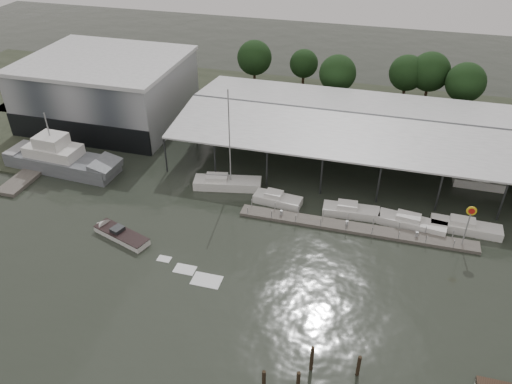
% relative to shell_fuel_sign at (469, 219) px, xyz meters
% --- Properties ---
extents(ground, '(200.00, 200.00, 0.00)m').
position_rel_shell_fuel_sign_xyz_m(ground, '(-27.00, -9.99, -3.93)').
color(ground, '#262C24').
rests_on(ground, ground).
extents(land_strip_far, '(140.00, 30.00, 0.30)m').
position_rel_shell_fuel_sign_xyz_m(land_strip_far, '(-27.00, 32.01, -3.83)').
color(land_strip_far, '#3D4332').
rests_on(land_strip_far, ground).
extents(land_strip_west, '(20.00, 40.00, 0.30)m').
position_rel_shell_fuel_sign_xyz_m(land_strip_west, '(-67.00, 20.01, -3.83)').
color(land_strip_west, '#3D4332').
rests_on(land_strip_west, ground).
extents(storage_warehouse, '(24.50, 20.50, 10.50)m').
position_rel_shell_fuel_sign_xyz_m(storage_warehouse, '(-55.00, 19.95, 1.36)').
color(storage_warehouse, '#92969C').
rests_on(storage_warehouse, ground).
extents(covered_boat_shed, '(58.24, 24.00, 6.96)m').
position_rel_shell_fuel_sign_xyz_m(covered_boat_shed, '(-10.00, 18.01, 2.20)').
color(covered_boat_shed, white).
rests_on(covered_boat_shed, ground).
extents(trawler_dock, '(3.00, 18.00, 0.50)m').
position_rel_shell_fuel_sign_xyz_m(trawler_dock, '(-57.00, 4.01, -3.68)').
color(trawler_dock, '#656159').
rests_on(trawler_dock, ground).
extents(floating_dock, '(28.00, 2.00, 1.40)m').
position_rel_shell_fuel_sign_xyz_m(floating_dock, '(-12.00, 0.01, -3.72)').
color(floating_dock, '#656159').
rests_on(floating_dock, ground).
extents(shell_fuel_sign, '(1.10, 0.18, 5.55)m').
position_rel_shell_fuel_sign_xyz_m(shell_fuel_sign, '(0.00, 0.00, 0.00)').
color(shell_fuel_sign, '#999B9E').
rests_on(shell_fuel_sign, ground).
extents(grey_trawler, '(17.11, 5.60, 8.84)m').
position_rel_shell_fuel_sign_xyz_m(grey_trawler, '(-53.35, 3.11, -2.35)').
color(grey_trawler, slate).
rests_on(grey_trawler, ground).
extents(white_sailboat, '(9.26, 4.27, 14.14)m').
position_rel_shell_fuel_sign_xyz_m(white_sailboat, '(-29.61, 4.77, -3.26)').
color(white_sailboat, white).
rests_on(white_sailboat, ground).
extents(speedboat_underway, '(18.30, 7.65, 2.00)m').
position_rel_shell_fuel_sign_xyz_m(speedboat_underway, '(-38.57, -8.56, -3.53)').
color(speedboat_underway, white).
rests_on(speedboat_underway, ground).
extents(moored_cruiser_0, '(6.29, 2.87, 1.70)m').
position_rel_shell_fuel_sign_xyz_m(moored_cruiser_0, '(-22.19, 2.89, -3.31)').
color(moored_cruiser_0, white).
rests_on(moored_cruiser_0, ground).
extents(moored_cruiser_1, '(6.98, 2.56, 1.70)m').
position_rel_shell_fuel_sign_xyz_m(moored_cruiser_1, '(-12.89, 2.88, -3.31)').
color(moored_cruiser_1, white).
rests_on(moored_cruiser_1, ground).
extents(moored_cruiser_2, '(8.13, 3.25, 1.70)m').
position_rel_shell_fuel_sign_xyz_m(moored_cruiser_2, '(-5.61, 2.37, -3.31)').
color(moored_cruiser_2, white).
rests_on(moored_cruiser_2, ground).
extents(moored_cruiser_3, '(8.09, 2.51, 1.70)m').
position_rel_shell_fuel_sign_xyz_m(moored_cruiser_3, '(0.54, 3.17, -3.31)').
color(moored_cruiser_3, white).
rests_on(moored_cruiser_3, ground).
extents(horizon_tree_line, '(68.13, 12.20, 10.04)m').
position_rel_shell_fuel_sign_xyz_m(horizon_tree_line, '(-6.33, 37.59, 2.10)').
color(horizon_tree_line, '#302115').
rests_on(horizon_tree_line, ground).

